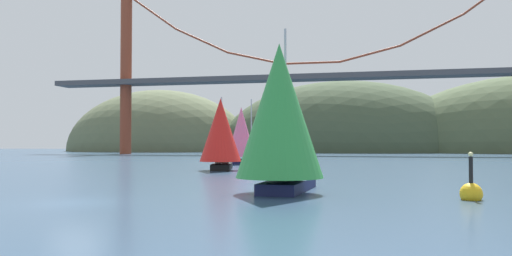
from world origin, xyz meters
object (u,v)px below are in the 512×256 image
sailboat_green_sail (280,115)px  sailboat_red_spinnaker (221,132)px  sailboat_pink_spinnaker (243,135)px  channel_buoy (471,193)px

sailboat_green_sail → sailboat_red_spinnaker: bearing=114.6°
sailboat_red_spinnaker → sailboat_pink_spinnaker: sailboat_pink_spinnaker is taller
sailboat_pink_spinnaker → channel_buoy: (21.40, -37.89, -3.50)m
sailboat_red_spinnaker → channel_buoy: (19.85, -22.69, -3.52)m
sailboat_pink_spinnaker → sailboat_green_sail: bearing=-72.7°
sailboat_pink_spinnaker → channel_buoy: bearing=-60.5°
channel_buoy → sailboat_green_sail: bearing=176.1°
sailboat_pink_spinnaker → channel_buoy: 43.66m
sailboat_green_sail → channel_buoy: size_ratio=3.60×
sailboat_pink_spinnaker → sailboat_red_spinnaker: bearing=-84.2°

